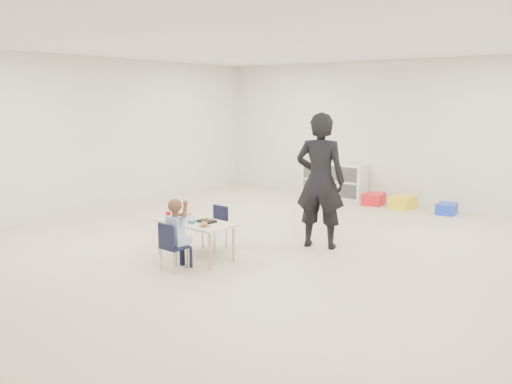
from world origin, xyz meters
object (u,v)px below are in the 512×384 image
Objects in this scene: child at (174,232)px; adult at (320,181)px; table at (196,240)px; cubby_shelf at (334,180)px; chair_near at (175,246)px.

adult reaches higher than child.
table is 1.18× the size of child.
child is 0.66× the size of cubby_shelf.
table is 0.51m from chair_near.
table is 5.12m from cubby_shelf.
chair_near is 0.31× the size of adult.
table is 0.78× the size of cubby_shelf.
adult reaches higher than chair_near.
adult reaches higher than cubby_shelf.
cubby_shelf is 0.75× the size of adult.
cubby_shelf is at bearing 102.91° from chair_near.
chair_near is at bearing -72.92° from table.
child is at bearing 0.00° from chair_near.
table is 0.55m from child.
table is at bearing 107.08° from child.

